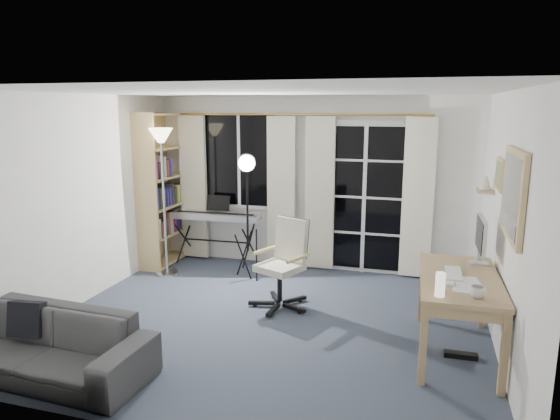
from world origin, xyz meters
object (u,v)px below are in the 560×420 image
object	(u,v)px
bookshelf	(161,193)
office_chair	(286,255)
desk	(459,286)
torchiere_lamp	(162,158)
mug	(477,291)
monitor	(481,236)
sofa	(43,335)
keyboard_piano	(216,217)
studio_light	(247,178)

from	to	relation	value
bookshelf	office_chair	distance (m)	2.46
desk	torchiere_lamp	bearing A→B (deg)	160.37
desk	mug	size ratio (longest dim) A/B	11.49
monitor	sofa	xyz separation A→B (m)	(-3.58, -1.84, -0.66)
keyboard_piano	monitor	size ratio (longest dim) A/B	2.43
monitor	mug	bearing A→B (deg)	-96.92
sofa	desk	bearing A→B (deg)	25.20
torchiere_lamp	mug	world-z (taller)	torchiere_lamp
keyboard_piano	studio_light	world-z (taller)	studio_light
studio_light	sofa	xyz separation A→B (m)	(-0.85, -2.74, -1.01)
keyboard_piano	torchiere_lamp	bearing A→B (deg)	-129.56
office_chair	sofa	bearing A→B (deg)	-103.78
torchiere_lamp	monitor	size ratio (longest dim) A/B	3.71
torchiere_lamp	desk	distance (m)	3.99
office_chair	sofa	distance (m)	2.60
torchiere_lamp	bookshelf	bearing A→B (deg)	123.52
bookshelf	keyboard_piano	distance (m)	0.88
mug	desk	bearing A→B (deg)	101.31
sofa	office_chair	bearing A→B (deg)	55.83
bookshelf	office_chair	size ratio (longest dim) A/B	2.16
bookshelf	studio_light	world-z (taller)	bookshelf
keyboard_piano	sofa	distance (m)	3.27
studio_light	mug	size ratio (longest dim) A/B	14.02
studio_light	mug	world-z (taller)	studio_light
keyboard_piano	studio_light	size ratio (longest dim) A/B	0.76
office_chair	monitor	distance (m)	2.08
keyboard_piano	sofa	bearing A→B (deg)	-95.54
torchiere_lamp	office_chair	world-z (taller)	torchiere_lamp
keyboard_piano	sofa	size ratio (longest dim) A/B	0.69
keyboard_piano	desk	size ratio (longest dim) A/B	0.93
studio_light	monitor	distance (m)	2.90
bookshelf	mug	distance (m)	4.68
monitor	desk	bearing A→B (deg)	-114.71
mug	keyboard_piano	bearing A→B (deg)	144.56
mug	office_chair	bearing A→B (deg)	148.64
office_chair	studio_light	bearing A→B (deg)	159.95
torchiere_lamp	desk	bearing A→B (deg)	-18.51
studio_light	torchiere_lamp	bearing A→B (deg)	166.56
mug	studio_light	bearing A→B (deg)	145.06
bookshelf	office_chair	world-z (taller)	bookshelf
studio_light	office_chair	distance (m)	1.25
torchiere_lamp	desk	size ratio (longest dim) A/B	1.42
studio_light	bookshelf	bearing A→B (deg)	146.01
bookshelf	monitor	bearing A→B (deg)	-17.29
bookshelf	office_chair	xyz separation A→B (m)	(2.18, -1.06, -0.44)
office_chair	monitor	bearing A→B (deg)	16.86
sofa	bookshelf	bearing A→B (deg)	104.07
torchiere_lamp	desk	world-z (taller)	torchiere_lamp
bookshelf	desk	world-z (taller)	bookshelf
office_chair	bookshelf	bearing A→B (deg)	177.30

